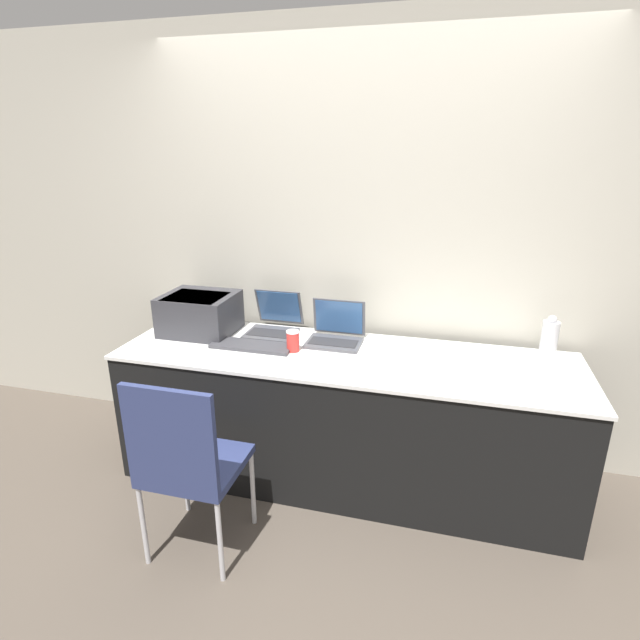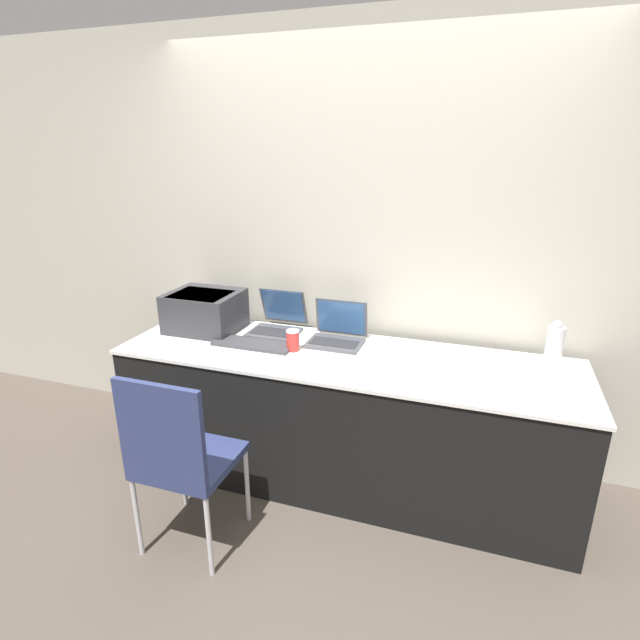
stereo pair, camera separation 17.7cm
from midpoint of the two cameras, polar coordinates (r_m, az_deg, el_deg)
ground_plane at (r=2.92m, az=2.19°, el=-21.27°), size 14.00×14.00×0.00m
wall_back at (r=3.08m, az=6.95°, el=7.93°), size 8.00×0.05×2.60m
table at (r=2.97m, az=4.33°, el=-11.09°), size 2.57×0.74×0.79m
printer at (r=3.20m, az=-11.50°, el=1.15°), size 0.43×0.37×0.24m
laptop_left at (r=3.13m, az=-3.28°, el=-0.32°), size 0.30×0.34×0.25m
laptop_right at (r=2.96m, az=3.69°, el=-1.59°), size 0.32×0.27×0.24m
external_keyboard at (r=2.93m, az=-5.95°, el=-2.78°), size 0.48×0.16×0.02m
coffee_cup at (r=2.83m, az=-1.34°, el=-2.36°), size 0.07×0.07×0.12m
metal_pitcher at (r=2.98m, az=26.80°, el=-2.43°), size 0.09×0.09×0.24m
chair at (r=2.46m, az=-13.79°, el=-14.55°), size 0.43×0.42×0.96m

